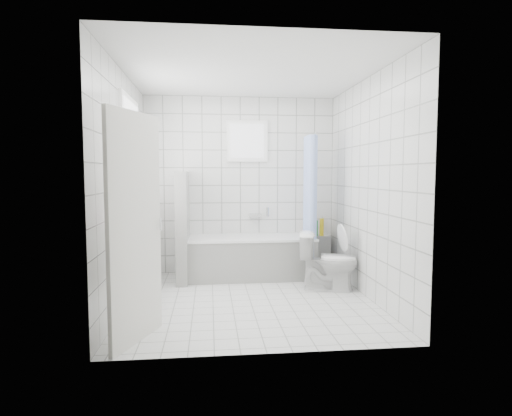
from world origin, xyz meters
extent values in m
plane|color=white|center=(0.00, 0.00, 0.00)|extent=(3.00, 3.00, 0.00)
plane|color=white|center=(0.00, 0.00, 2.60)|extent=(3.00, 3.00, 0.00)
cube|color=white|center=(0.00, 1.50, 1.30)|extent=(2.80, 0.02, 2.60)
cube|color=white|center=(0.00, -1.50, 1.30)|extent=(2.80, 0.02, 2.60)
cube|color=white|center=(-1.40, 0.00, 1.30)|extent=(0.02, 3.00, 2.60)
cube|color=white|center=(1.40, 0.00, 1.30)|extent=(0.02, 3.00, 2.60)
cube|color=white|center=(-1.35, 0.30, 1.60)|extent=(0.01, 0.90, 1.40)
cube|color=white|center=(0.10, 1.46, 1.95)|extent=(0.50, 0.01, 0.50)
cube|color=white|center=(-1.31, 0.30, 0.86)|extent=(0.18, 1.02, 0.08)
cube|color=silver|center=(-1.10, -1.11, 1.00)|extent=(0.34, 0.76, 2.00)
cube|color=white|center=(0.12, 1.12, 0.28)|extent=(1.75, 0.75, 0.55)
cube|color=white|center=(0.12, 1.12, 0.57)|extent=(1.77, 0.77, 0.03)
cube|color=white|center=(-0.83, 1.07, 0.75)|extent=(0.15, 0.85, 1.50)
cube|color=white|center=(1.13, 1.38, 0.28)|extent=(0.40, 0.24, 0.55)
imported|color=white|center=(1.03, 0.35, 0.37)|extent=(0.80, 0.57, 0.73)
cylinder|color=silver|center=(0.95, 1.10, 2.00)|extent=(0.02, 0.80, 0.02)
cube|color=silver|center=(0.22, 1.46, 0.85)|extent=(0.18, 0.06, 0.06)
imported|color=pink|center=(-1.30, 0.56, 1.00)|extent=(0.10, 0.10, 0.20)
imported|color=white|center=(-1.30, 0.40, 1.05)|extent=(0.14, 0.14, 0.31)
imported|color=#E157AF|center=(-1.30, -0.05, 1.04)|extent=(0.12, 0.12, 0.29)
cylinder|color=yellow|center=(1.20, 1.31, 0.68)|extent=(0.06, 0.06, 0.26)
cylinder|color=red|center=(1.09, 1.39, 0.67)|extent=(0.06, 0.06, 0.24)
cylinder|color=#178C3F|center=(1.11, 1.32, 0.67)|extent=(0.06, 0.06, 0.23)
camera|label=1|loc=(-0.46, -4.86, 1.47)|focal=30.00mm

